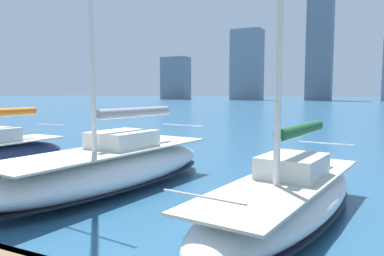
% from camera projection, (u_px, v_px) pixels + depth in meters
% --- Properties ---
extents(city_skyline, '(170.39, 14.62, 49.78)m').
position_uv_depth(city_skyline, '(350.00, 58.00, 149.56)').
color(city_skyline, gray).
rests_on(city_skyline, ground).
extents(sailboat_forest, '(3.55, 8.79, 10.28)m').
position_uv_depth(sailboat_forest, '(286.00, 196.00, 9.43)').
color(sailboat_forest, white).
rests_on(sailboat_forest, ground).
extents(sailboat_grey, '(3.86, 9.64, 10.39)m').
position_uv_depth(sailboat_grey, '(112.00, 167.00, 12.41)').
color(sailboat_grey, white).
rests_on(sailboat_grey, ground).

